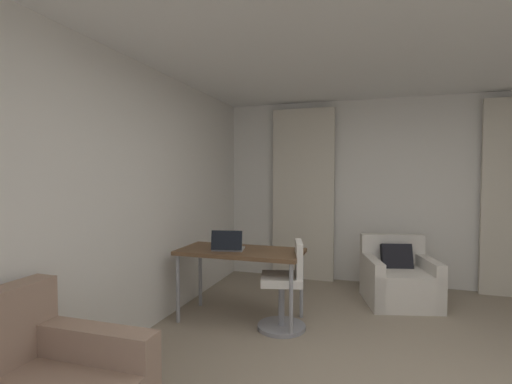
{
  "coord_description": "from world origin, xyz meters",
  "views": [
    {
      "loc": [
        -0.37,
        -2.51,
        1.53
      ],
      "look_at": [
        -1.59,
        1.3,
        1.35
      ],
      "focal_mm": 26.16,
      "sensor_mm": 36.0,
      "label": 1
    }
  ],
  "objects_px": {
    "armchair": "(399,280)",
    "desk_chair": "(286,290)",
    "laptop": "(228,246)",
    "desk": "(241,256)"
  },
  "relations": [
    {
      "from": "armchair",
      "to": "desk_chair",
      "type": "height_order",
      "value": "desk_chair"
    },
    {
      "from": "laptop",
      "to": "armchair",
      "type": "bearing_deg",
      "value": 33.37
    },
    {
      "from": "desk",
      "to": "desk_chair",
      "type": "height_order",
      "value": "desk_chair"
    },
    {
      "from": "desk",
      "to": "armchair",
      "type": "bearing_deg",
      "value": 33.56
    },
    {
      "from": "desk_chair",
      "to": "laptop",
      "type": "distance_m",
      "value": 0.74
    },
    {
      "from": "armchair",
      "to": "desk_chair",
      "type": "bearing_deg",
      "value": -133.92
    },
    {
      "from": "desk",
      "to": "desk_chair",
      "type": "relative_size",
      "value": 1.48
    },
    {
      "from": "armchair",
      "to": "laptop",
      "type": "distance_m",
      "value": 2.15
    },
    {
      "from": "armchair",
      "to": "laptop",
      "type": "bearing_deg",
      "value": -146.63
    },
    {
      "from": "armchair",
      "to": "desk_chair",
      "type": "distance_m",
      "value": 1.62
    }
  ]
}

